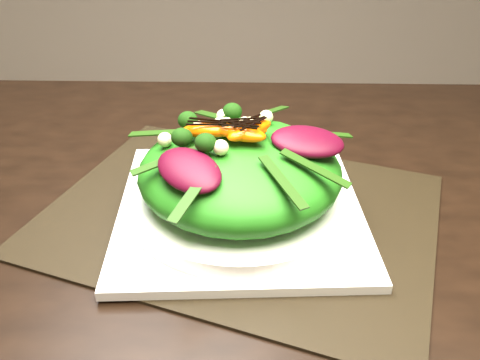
{
  "coord_description": "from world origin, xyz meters",
  "views": [
    {
      "loc": [
        -0.28,
        -0.48,
        1.11
      ],
      "look_at": [
        -0.3,
        0.01,
        0.8
      ],
      "focal_mm": 38.0,
      "sensor_mm": 36.0,
      "label": 1
    }
  ],
  "objects_px": {
    "lettuce_mound": "(240,171)",
    "orange_segment": "(227,130)",
    "plate_base": "(240,208)",
    "placemat": "(240,213)",
    "salad_bowl": "(240,198)"
  },
  "relations": [
    {
      "from": "lettuce_mound",
      "to": "orange_segment",
      "type": "xyz_separation_m",
      "value": [
        -0.01,
        0.01,
        0.05
      ]
    },
    {
      "from": "placemat",
      "to": "orange_segment",
      "type": "bearing_deg",
      "value": 146.29
    },
    {
      "from": "plate_base",
      "to": "salad_bowl",
      "type": "bearing_deg",
      "value": -90.0
    },
    {
      "from": "lettuce_mound",
      "to": "orange_segment",
      "type": "distance_m",
      "value": 0.05
    },
    {
      "from": "orange_segment",
      "to": "salad_bowl",
      "type": "bearing_deg",
      "value": -33.71
    },
    {
      "from": "plate_base",
      "to": "salad_bowl",
      "type": "relative_size",
      "value": 1.08
    },
    {
      "from": "orange_segment",
      "to": "plate_base",
      "type": "bearing_deg",
      "value": -33.71
    },
    {
      "from": "placemat",
      "to": "orange_segment",
      "type": "relative_size",
      "value": 7.49
    },
    {
      "from": "placemat",
      "to": "plate_base",
      "type": "relative_size",
      "value": 1.58
    },
    {
      "from": "placemat",
      "to": "plate_base",
      "type": "distance_m",
      "value": 0.01
    },
    {
      "from": "plate_base",
      "to": "lettuce_mound",
      "type": "xyz_separation_m",
      "value": [
        0.0,
        0.0,
        0.05
      ]
    },
    {
      "from": "plate_base",
      "to": "lettuce_mound",
      "type": "height_order",
      "value": "lettuce_mound"
    },
    {
      "from": "placemat",
      "to": "salad_bowl",
      "type": "xyz_separation_m",
      "value": [
        0.0,
        -0.0,
        0.02
      ]
    },
    {
      "from": "plate_base",
      "to": "orange_segment",
      "type": "relative_size",
      "value": 4.76
    },
    {
      "from": "placemat",
      "to": "salad_bowl",
      "type": "bearing_deg",
      "value": -90.0
    }
  ]
}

